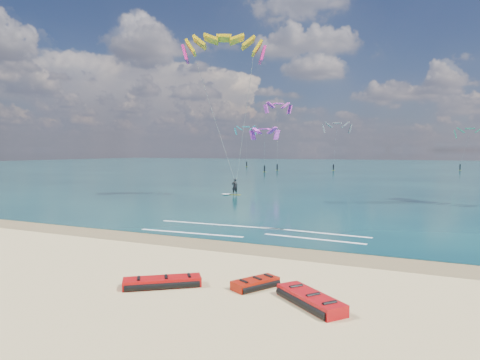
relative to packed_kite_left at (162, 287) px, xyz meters
name	(u,v)px	position (x,y,z in m)	size (l,w,h in m)	color
ground	(337,187)	(-2.78, 43.58, 0.00)	(320.00, 320.00, 0.00)	tan
wet_sand_strip	(191,242)	(-2.78, 6.58, 0.00)	(320.00, 2.40, 0.01)	olive
sea	(386,168)	(-2.78, 107.58, 0.02)	(320.00, 200.00, 0.04)	#082730
packed_kite_left	(162,287)	(0.00, 0.00, 0.00)	(2.86, 1.05, 0.38)	#B8090A
packed_kite_mid	(310,305)	(5.18, 0.36, 0.00)	(2.82, 1.16, 0.42)	#B20C0F
packed_kite_right	(255,288)	(3.01, 1.22, 0.00)	(1.85, 0.99, 0.36)	#9F1606
kitesurfer_main	(229,112)	(-9.67, 25.54, 8.48)	(8.12, 8.51, 16.34)	#CDCB18
shoreline_foam	(254,231)	(-0.91, 10.57, 0.05)	(13.47, 3.75, 0.01)	white
distant_kites	(336,146)	(-11.16, 83.14, 5.65)	(71.73, 34.60, 15.19)	teal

